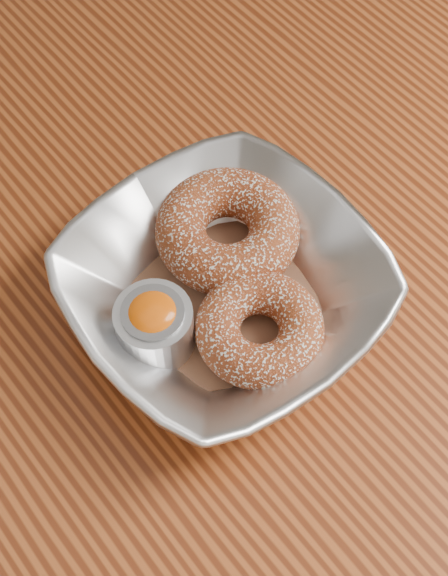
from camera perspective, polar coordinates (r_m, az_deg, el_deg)
ground_plane at (r=1.36m, az=1.61°, el=-14.08°), size 4.00×4.00×0.00m
table at (r=0.75m, az=2.81°, el=-0.34°), size 1.20×0.80×0.75m
serving_bowl at (r=0.61m, az=0.00°, el=-0.08°), size 0.23×0.23×0.06m
parchment at (r=0.62m, az=0.00°, el=-0.96°), size 0.20×0.20×0.00m
donut_back at (r=0.63m, az=0.24°, el=4.13°), size 0.13×0.13×0.04m
donut_front at (r=0.59m, az=2.54°, el=-2.92°), size 0.12×0.12×0.03m
ramekin at (r=0.59m, az=-4.97°, el=-2.66°), size 0.06×0.06×0.05m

